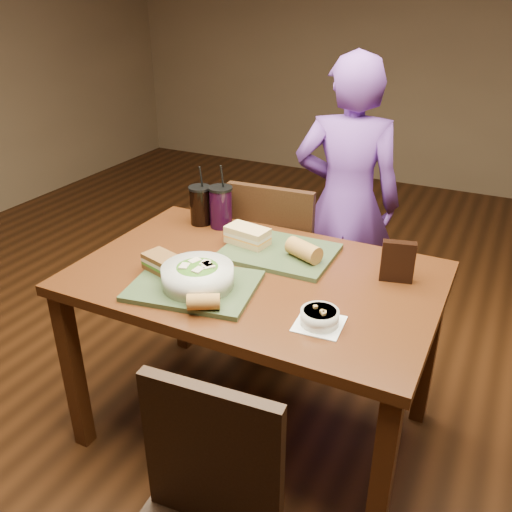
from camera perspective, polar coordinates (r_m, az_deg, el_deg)
The scene contains 15 objects.
ground at distance 2.42m, azimuth 0.00°, elevation -17.66°, with size 6.00×6.00×0.00m, color #381C0B.
dining_table at distance 2.01m, azimuth 0.00°, elevation -4.09°, with size 1.30×0.85×0.75m.
chair_far at distance 2.57m, azimuth 2.33°, elevation -0.71°, with size 0.42×0.42×0.92m.
diner at distance 2.73m, azimuth 9.49°, elevation 5.48°, with size 0.53×0.35×1.44m, color #693799.
tray_near at distance 1.88m, azimuth -6.52°, elevation -3.13°, with size 0.42×0.32×0.02m, color #334226.
tray_far at distance 2.11m, azimuth 2.44°, elevation 0.42°, with size 0.42×0.32×0.02m, color #334226.
salad_bowl at distance 1.85m, azimuth -6.16°, elevation -1.98°, with size 0.24×0.24×0.08m.
soup_bowl at distance 1.68m, azimuth 6.72°, elevation -6.40°, with size 0.15×0.15×0.06m.
sandwich_near at distance 1.97m, azimuth -9.94°, elevation -0.64°, with size 0.14×0.12×0.06m.
sandwich_far at distance 2.14m, azimuth -0.90°, elevation 2.18°, with size 0.18×0.12×0.07m.
baguette_near at distance 1.72m, azimuth -5.55°, elevation -4.81°, with size 0.05×0.05×0.10m, color #AD7533.
baguette_far at distance 2.03m, azimuth 5.06°, elevation 0.60°, with size 0.07×0.07×0.14m, color #AD7533.
cup_cola at distance 2.37m, azimuth -5.87°, elevation 5.36°, with size 0.10×0.10×0.26m.
cup_berry at distance 2.32m, azimuth -3.72°, elevation 5.19°, with size 0.10×0.10×0.28m.
chip_bag at distance 1.95m, azimuth 14.68°, elevation -0.57°, with size 0.11×0.04×0.15m, color black.
Camera 1 is at (0.77, -1.55, 1.69)m, focal length 38.00 mm.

